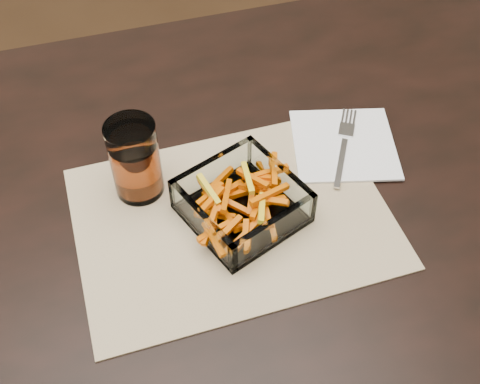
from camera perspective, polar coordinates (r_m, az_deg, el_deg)
The scene contains 6 objects.
dining_table at distance 0.98m, azimuth -6.01°, elevation -3.97°, with size 1.60×0.90×0.75m.
placemat at distance 0.88m, azimuth -0.73°, elevation -2.39°, with size 0.45×0.33×0.00m, color tan.
glass_bowl at distance 0.86m, azimuth 0.19°, elevation -1.11°, with size 0.19×0.19×0.06m.
tumbler at distance 0.88m, azimuth -9.89°, elevation 2.86°, with size 0.07×0.07×0.13m.
napkin at distance 0.99m, azimuth 9.83°, elevation 4.49°, with size 0.16×0.16×0.00m, color white.
fork at distance 0.98m, azimuth 9.84°, elevation 4.54°, with size 0.10×0.16×0.00m.
Camera 1 is at (-0.07, -0.58, 1.45)m, focal length 45.00 mm.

